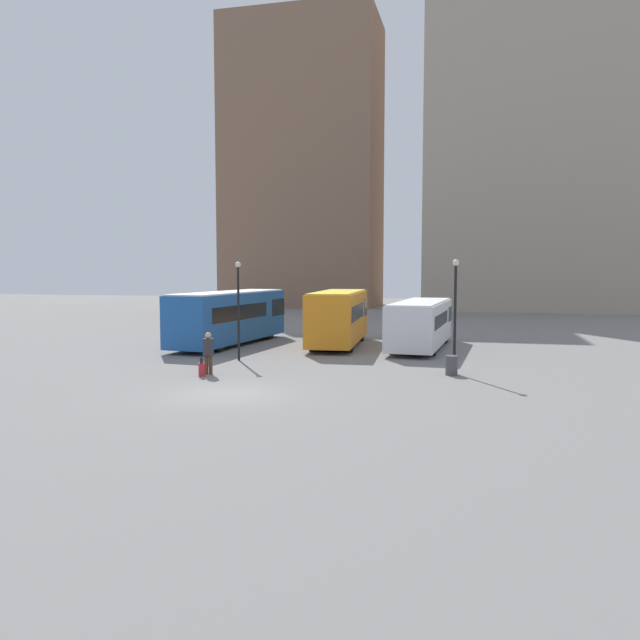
{
  "coord_description": "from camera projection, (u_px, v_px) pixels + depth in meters",
  "views": [
    {
      "loc": [
        8.71,
        -21.09,
        4.53
      ],
      "look_at": [
        1.01,
        10.01,
        1.97
      ],
      "focal_mm": 35.0,
      "sensor_mm": 36.0,
      "label": 1
    }
  ],
  "objects": [
    {
      "name": "lamp_post_1",
      "position": [
        455.0,
        306.0,
        27.12
      ],
      "size": [
        0.28,
        0.28,
        5.0
      ],
      "color": "black",
      "rests_on": "ground_plane"
    },
    {
      "name": "building_block_left",
      "position": [
        303.0,
        165.0,
        78.46
      ],
      "size": [
        18.93,
        11.22,
        35.42
      ],
      "color": "#7F604C",
      "rests_on": "ground_plane"
    },
    {
      "name": "building_block_right",
      "position": [
        539.0,
        115.0,
        71.38
      ],
      "size": [
        24.88,
        15.89,
        44.66
      ],
      "color": "tan",
      "rests_on": "ground_plane"
    },
    {
      "name": "bus_0",
      "position": [
        230.0,
        316.0,
        38.08
      ],
      "size": [
        3.63,
        11.22,
        3.24
      ],
      "rotation": [
        0.0,
        0.0,
        1.48
      ],
      "color": "#1E56A3",
      "rests_on": "ground_plane"
    },
    {
      "name": "bus_2",
      "position": [
        421.0,
        322.0,
        36.26
      ],
      "size": [
        3.15,
        9.95,
        2.75
      ],
      "rotation": [
        0.0,
        0.0,
        1.51
      ],
      "color": "silver",
      "rests_on": "ground_plane"
    },
    {
      "name": "trash_bin",
      "position": [
        452.0,
        365.0,
        26.93
      ],
      "size": [
        0.52,
        0.52,
        0.85
      ],
      "color": "#47474C",
      "rests_on": "ground_plane"
    },
    {
      "name": "ground_plane",
      "position": [
        228.0,
        394.0,
        22.86
      ],
      "size": [
        160.0,
        160.0,
        0.0
      ],
      "primitive_type": "plane",
      "color": "slate"
    },
    {
      "name": "bus_1",
      "position": [
        339.0,
        316.0,
        37.47
      ],
      "size": [
        3.16,
        9.31,
        3.28
      ],
      "rotation": [
        0.0,
        0.0,
        1.64
      ],
      "color": "orange",
      "rests_on": "ground_plane"
    },
    {
      "name": "suitcase",
      "position": [
        202.0,
        369.0,
        26.68
      ],
      "size": [
        0.35,
        0.41,
        0.83
      ],
      "rotation": [
        0.0,
        0.0,
        1.92
      ],
      "color": "#B7232D",
      "rests_on": "ground_plane"
    },
    {
      "name": "lamp_post_0",
      "position": [
        238.0,
        302.0,
        31.13
      ],
      "size": [
        0.28,
        0.28,
        4.95
      ],
      "color": "black",
      "rests_on": "ground_plane"
    },
    {
      "name": "traveler",
      "position": [
        208.0,
        349.0,
        27.08
      ],
      "size": [
        0.61,
        0.61,
        1.85
      ],
      "rotation": [
        0.0,
        0.0,
        1.92
      ],
      "color": "#4C3828",
      "rests_on": "ground_plane"
    }
  ]
}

